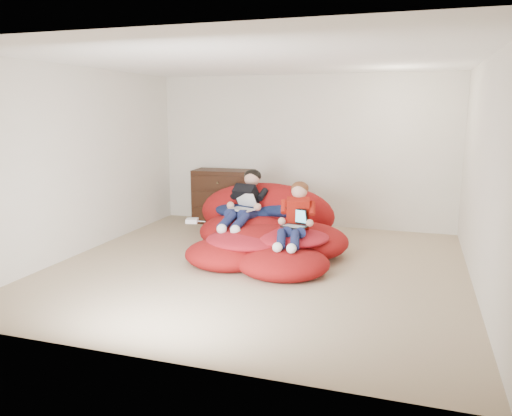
{
  "coord_description": "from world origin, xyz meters",
  "views": [
    {
      "loc": [
        1.81,
        -5.7,
        1.94
      ],
      "look_at": [
        -0.1,
        0.26,
        0.7
      ],
      "focal_mm": 35.0,
      "sensor_mm": 36.0,
      "label": 1
    }
  ],
  "objects": [
    {
      "name": "cream_pillow",
      "position": [
        -0.66,
        1.6,
        0.62
      ],
      "size": [
        0.49,
        0.31,
        0.31
      ],
      "primitive_type": "ellipsoid",
      "color": "beige",
      "rests_on": "beanbag_pile"
    },
    {
      "name": "laptop_white",
      "position": [
        -0.44,
        0.75,
        0.63
      ],
      "size": [
        0.39,
        0.45,
        0.22
      ],
      "color": "silver",
      "rests_on": "older_boy"
    },
    {
      "name": "beanbag_pile",
      "position": [
        -0.12,
        0.74,
        0.27
      ],
      "size": [
        2.37,
        2.47,
        0.94
      ],
      "color": "#9F1212",
      "rests_on": "ground"
    },
    {
      "name": "laptop_black",
      "position": [
        0.42,
        0.24,
        0.56
      ],
      "size": [
        0.34,
        0.34,
        0.22
      ],
      "color": "black",
      "rests_on": "younger_boy"
    },
    {
      "name": "power_adapter",
      "position": [
        -1.1,
        0.46,
        0.42
      ],
      "size": [
        0.19,
        0.19,
        0.06
      ],
      "primitive_type": "cube",
      "rotation": [
        0.0,
        0.0,
        0.25
      ],
      "color": "silver",
      "rests_on": "beanbag_pile"
    },
    {
      "name": "dresser",
      "position": [
        -1.32,
        2.23,
        0.46
      ],
      "size": [
        1.05,
        0.6,
        0.92
      ],
      "color": "black",
      "rests_on": "ground"
    },
    {
      "name": "older_boy",
      "position": [
        -0.44,
        0.83,
        0.69
      ],
      "size": [
        0.41,
        1.19,
        0.74
      ],
      "color": "black",
      "rests_on": "beanbag_pile"
    },
    {
      "name": "room_shell",
      "position": [
        0.0,
        0.0,
        0.22
      ],
      "size": [
        5.1,
        5.1,
        2.77
      ],
      "color": "tan",
      "rests_on": "ground"
    },
    {
      "name": "younger_boy",
      "position": [
        0.42,
        0.26,
        0.64
      ],
      "size": [
        0.37,
        0.93,
        0.74
      ],
      "color": "#9B170D",
      "rests_on": "beanbag_pile"
    }
  ]
}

